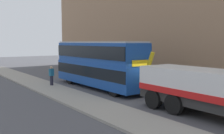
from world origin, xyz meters
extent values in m
plane|color=#4C4C51|center=(0.00, 0.00, 0.00)|extent=(120.00, 120.00, 0.00)
cube|color=gray|center=(0.00, -4.20, 0.07)|extent=(60.00, 2.80, 0.15)
cube|color=#2D2D2D|center=(5.18, -0.41, 0.85)|extent=(9.02, 2.30, 0.55)
cube|color=silver|center=(3.88, -0.42, 1.83)|extent=(6.12, 2.66, 1.40)
cube|color=red|center=(3.88, -0.42, 1.31)|extent=(6.13, 2.71, 0.36)
cylinder|color=#B79914|center=(0.17, -0.45, 2.13)|extent=(1.24, 0.29, 2.52)
cylinder|color=black|center=(3.47, 0.69, 0.58)|extent=(1.16, 0.35, 1.16)
cylinder|color=black|center=(3.49, -1.53, 0.58)|extent=(1.16, 0.35, 1.16)
cylinder|color=black|center=(1.87, 0.67, 0.58)|extent=(1.16, 0.35, 1.16)
cylinder|color=black|center=(1.89, -1.55, 0.58)|extent=(1.16, 0.35, 1.16)
cube|color=#19479E|center=(-6.18, -0.41, 1.29)|extent=(11.02, 2.61, 1.90)
cube|color=#19479E|center=(-6.18, -0.41, 3.09)|extent=(10.80, 2.50, 1.70)
cube|color=black|center=(-6.18, -0.41, 1.54)|extent=(10.91, 2.66, 0.90)
cube|color=black|center=(-6.18, -0.41, 3.19)|extent=(10.69, 2.65, 1.00)
cube|color=#B2B2B2|center=(-6.18, -0.41, 4.00)|extent=(10.58, 2.40, 0.12)
cube|color=yellow|center=(-0.66, -0.35, 2.54)|extent=(0.07, 1.50, 0.44)
cylinder|color=black|center=(-2.29, 0.71, 0.52)|extent=(1.04, 0.31, 1.04)
cylinder|color=black|center=(-2.27, -1.45, 0.52)|extent=(1.04, 0.31, 1.04)
cylinder|color=black|center=(-9.49, 0.64, 0.52)|extent=(1.04, 0.31, 1.04)
cylinder|color=black|center=(-9.47, -1.52, 0.52)|extent=(1.04, 0.31, 1.04)
cylinder|color=#232333|center=(-8.98, -3.56, 0.57)|extent=(0.38, 0.38, 0.85)
cube|color=#1E6084|center=(-8.98, -3.56, 1.31)|extent=(0.38, 0.46, 0.62)
sphere|color=tan|center=(-8.98, -3.56, 1.74)|extent=(0.24, 0.24, 0.24)
camera|label=1|loc=(13.13, -12.56, 4.02)|focal=42.01mm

